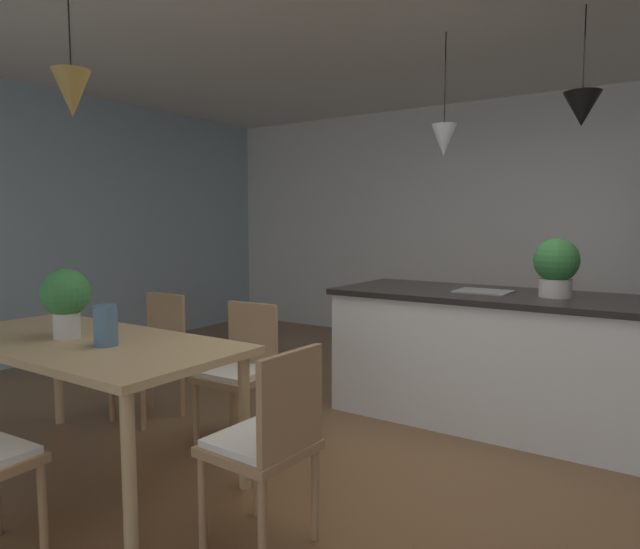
{
  "coord_description": "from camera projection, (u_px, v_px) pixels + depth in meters",
  "views": [
    {
      "loc": [
        1.31,
        -2.9,
        1.38
      ],
      "look_at": [
        -0.68,
        0.06,
        1.05
      ],
      "focal_mm": 31.33,
      "sensor_mm": 36.0,
      "label": 1
    }
  ],
  "objects": [
    {
      "name": "potted_plant_on_table",
      "position": [
        66.0,
        297.0,
        3.05
      ],
      "size": [
        0.26,
        0.26,
        0.38
      ],
      "color": "beige",
      "rests_on": "dining_table"
    },
    {
      "name": "ground_plane",
      "position": [
        411.0,
        463.0,
        3.26
      ],
      "size": [
        10.0,
        8.4,
        0.04
      ],
      "primitive_type": "cube",
      "color": "brown"
    },
    {
      "name": "potted_plant_on_island",
      "position": [
        556.0,
        265.0,
        3.59
      ],
      "size": [
        0.28,
        0.28,
        0.38
      ],
      "color": "beige",
      "rests_on": "kitchen_island"
    },
    {
      "name": "dining_table",
      "position": [
        82.0,
        352.0,
        3.04
      ],
      "size": [
        1.86,
        0.87,
        0.75
      ],
      "color": "tan",
      "rests_on": "ground_plane"
    },
    {
      "name": "pendant_over_table",
      "position": [
        72.0,
        93.0,
        2.77
      ],
      "size": [
        0.19,
        0.19,
        0.8
      ],
      "color": "black"
    },
    {
      "name": "chair_far_left",
      "position": [
        152.0,
        351.0,
        3.95
      ],
      "size": [
        0.4,
        0.4,
        0.87
      ],
      "color": "#A87F56",
      "rests_on": "ground_plane"
    },
    {
      "name": "chair_far_right",
      "position": [
        240.0,
        368.0,
        3.49
      ],
      "size": [
        0.42,
        0.42,
        0.87
      ],
      "color": "#A87F56",
      "rests_on": "ground_plane"
    },
    {
      "name": "vase_on_dining_table",
      "position": [
        106.0,
        326.0,
        2.86
      ],
      "size": [
        0.12,
        0.12,
        0.21
      ],
      "color": "slate",
      "rests_on": "dining_table"
    },
    {
      "name": "kitchen_island",
      "position": [
        501.0,
        357.0,
        3.83
      ],
      "size": [
        2.28,
        0.9,
        0.91
      ],
      "color": "white",
      "rests_on": "ground_plane"
    },
    {
      "name": "window_wall_left_glazing",
      "position": [
        26.0,
        226.0,
        5.39
      ],
      "size": [
        0.06,
        8.4,
        2.7
      ],
      "primitive_type": "cube",
      "color": "#9EB7C6",
      "rests_on": "ground_plane"
    },
    {
      "name": "pendant_over_island_aux",
      "position": [
        582.0,
        109.0,
        3.43
      ],
      "size": [
        0.22,
        0.22,
        0.73
      ],
      "color": "black"
    },
    {
      "name": "pendant_over_island_main",
      "position": [
        444.0,
        140.0,
        3.94
      ],
      "size": [
        0.18,
        0.18,
        0.85
      ],
      "color": "black"
    },
    {
      "name": "chair_kitchen_end",
      "position": [
        268.0,
        440.0,
        2.33
      ],
      "size": [
        0.42,
        0.42,
        0.87
      ],
      "color": "#A87F56",
      "rests_on": "ground_plane"
    },
    {
      "name": "wall_back_kitchen",
      "position": [
        544.0,
        225.0,
        5.83
      ],
      "size": [
        10.0,
        0.12,
        2.7
      ],
      "primitive_type": "cube",
      "color": "white",
      "rests_on": "ground_plane"
    }
  ]
}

